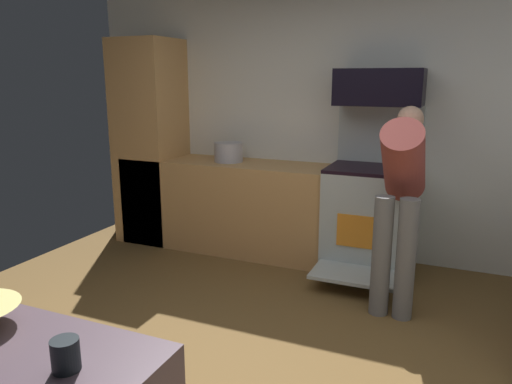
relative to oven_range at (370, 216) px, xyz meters
name	(u,v)px	position (x,y,z in m)	size (l,w,h in m)	color
ground_plane	(230,376)	(-0.44, -1.96, -0.51)	(5.20, 4.80, 0.02)	brown
wall_back	(336,122)	(-0.44, 0.38, 0.80)	(5.20, 0.12, 2.60)	silver
lower_cabinet_run	(237,206)	(-1.34, 0.02, -0.05)	(2.40, 0.60, 0.90)	tan
cabinet_column	(151,142)	(-2.34, 0.02, 0.55)	(0.60, 0.60, 2.10)	tan
oven_range	(370,216)	(0.00, 0.00, 0.00)	(0.76, 1.04, 1.48)	#B4C0BE
microwave	(379,87)	(0.00, 0.10, 1.13)	(0.74, 0.38, 0.31)	black
person_cook	(401,192)	(0.32, -0.67, 0.40)	(0.31, 0.69, 1.50)	slate
mug_coffee	(66,355)	(-0.28, -3.31, 0.44)	(0.08, 0.08, 0.09)	black
stock_pot	(229,152)	(-1.42, 0.02, 0.49)	(0.28, 0.28, 0.19)	#B0B0BA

